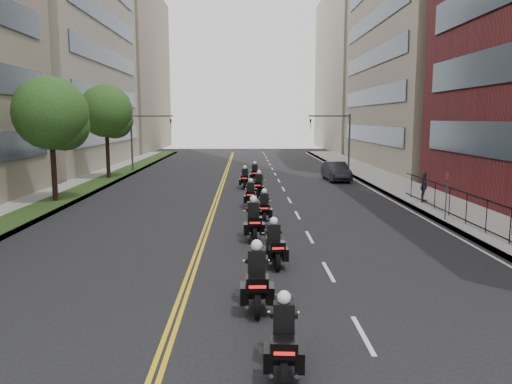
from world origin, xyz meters
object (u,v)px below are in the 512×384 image
motorcycle_6 (251,195)px  motorcycle_8 (245,179)px  motorcycle_9 (255,174)px  pedestrian_c (424,187)px  motorcycle_5 (264,208)px  motorcycle_2 (257,281)px  motorcycle_1 (284,340)px  parked_sedan (336,171)px  motorcycle_3 (274,246)px  motorcycle_4 (254,222)px  motorcycle_7 (259,186)px

motorcycle_6 → motorcycle_8: bearing=93.9°
motorcycle_9 → pedestrian_c: 14.64m
motorcycle_6 → motorcycle_8: motorcycle_8 is taller
motorcycle_5 → motorcycle_9: motorcycle_9 is taller
motorcycle_9 → motorcycle_2: bearing=-89.7°
motorcycle_5 → pedestrian_c: 11.00m
motorcycle_6 → motorcycle_2: bearing=-88.6°
motorcycle_1 → pedestrian_c: pedestrian_c is taller
motorcycle_8 → motorcycle_9: motorcycle_9 is taller
motorcycle_5 → parked_sedan: (6.66, 16.60, 0.12)m
motorcycle_5 → parked_sedan: size_ratio=0.48×
motorcycle_3 → pedestrian_c: size_ratio=1.26×
motorcycle_4 → motorcycle_7: bearing=85.3°
motorcycle_9 → pedestrian_c: bearing=-45.5°
motorcycle_5 → motorcycle_6: 4.32m
motorcycle_8 → pedestrian_c: size_ratio=1.25×
motorcycle_7 → motorcycle_4: bearing=-85.7°
motorcycle_1 → motorcycle_7: bearing=93.6°
motorcycle_2 → motorcycle_8: motorcycle_2 is taller
motorcycle_4 → parked_sedan: bearing=68.3°
motorcycle_1 → pedestrian_c: 22.39m
motorcycle_3 → motorcycle_9: size_ratio=1.00×
motorcycle_5 → motorcycle_8: (-0.98, 12.21, 0.01)m
motorcycle_3 → parked_sedan: motorcycle_3 is taller
motorcycle_5 → motorcycle_7: bearing=91.7°
motorcycle_6 → motorcycle_4: bearing=-88.3°
motorcycle_2 → parked_sedan: bearing=75.8°
parked_sedan → pedestrian_c: 12.16m
motorcycle_3 → motorcycle_1: bearing=-96.5°
motorcycle_2 → motorcycle_1: bearing=-82.1°
motorcycle_4 → motorcycle_8: (-0.38, 16.00, -0.07)m
motorcycle_5 → pedestrian_c: bearing=27.6°
motorcycle_7 → motorcycle_9: bearing=98.0°
motorcycle_9 → motorcycle_4: bearing=-90.0°
motorcycle_2 → motorcycle_5: 11.62m
motorcycle_1 → motorcycle_3: motorcycle_3 is taller
motorcycle_2 → parked_sedan: size_ratio=0.54×
motorcycle_1 → pedestrian_c: (10.04, 20.01, 0.41)m
pedestrian_c → motorcycle_6: bearing=108.0°
motorcycle_2 → motorcycle_9: 27.14m
motorcycle_8 → pedestrian_c: bearing=-31.7°
motorcycle_3 → motorcycle_6: motorcycle_3 is taller
motorcycle_2 → pedestrian_c: (10.51, 16.47, 0.33)m
motorcycle_8 → motorcycle_2: bearing=-86.8°
motorcycle_9 → parked_sedan: bearing=10.2°
motorcycle_1 → motorcycle_2: bearing=101.5°
motorcycle_5 → motorcycle_7: 8.15m
motorcycle_7 → motorcycle_8: 4.17m
motorcycle_6 → motorcycle_9: motorcycle_9 is taller
motorcycle_5 → parked_sedan: 17.88m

